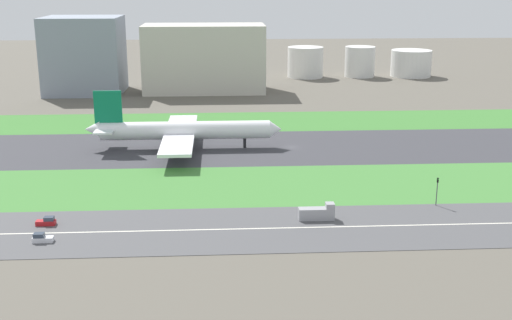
# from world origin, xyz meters

# --- Properties ---
(ground_plane) EXTENTS (800.00, 800.00, 0.00)m
(ground_plane) POSITION_xyz_m (0.00, 0.00, 0.00)
(ground_plane) COLOR #5B564C
(runway) EXTENTS (280.00, 46.00, 0.10)m
(runway) POSITION_xyz_m (0.00, 0.00, 0.05)
(runway) COLOR #38383D
(runway) RESTS_ON ground_plane
(grass_median_north) EXTENTS (280.00, 36.00, 0.10)m
(grass_median_north) POSITION_xyz_m (0.00, 41.00, 0.05)
(grass_median_north) COLOR #3D7A33
(grass_median_north) RESTS_ON ground_plane
(grass_median_south) EXTENTS (280.00, 36.00, 0.10)m
(grass_median_south) POSITION_xyz_m (0.00, -41.00, 0.05)
(grass_median_south) COLOR #427F38
(grass_median_south) RESTS_ON ground_plane
(highway) EXTENTS (280.00, 28.00, 0.10)m
(highway) POSITION_xyz_m (0.00, -73.00, 0.05)
(highway) COLOR #4C4C4F
(highway) RESTS_ON ground_plane
(highway_centerline) EXTENTS (266.00, 0.50, 0.01)m
(highway_centerline) POSITION_xyz_m (0.00, -73.00, 0.11)
(highway_centerline) COLOR silver
(highway_centerline) RESTS_ON highway
(airliner) EXTENTS (65.00, 56.00, 19.70)m
(airliner) POSITION_xyz_m (-37.19, 0.00, 6.23)
(airliner) COLOR white
(airliner) RESTS_ON runway
(car_2) EXTENTS (4.40, 1.80, 2.00)m
(car_2) POSITION_xyz_m (-62.89, -78.00, 0.92)
(car_2) COLOR silver
(car_2) RESTS_ON highway
(truck_0) EXTENTS (8.40, 2.50, 4.00)m
(truck_0) POSITION_xyz_m (-1.51, -68.00, 1.67)
(truck_0) COLOR #99999E
(truck_0) RESTS_ON highway
(car_0) EXTENTS (4.40, 1.80, 2.00)m
(car_0) POSITION_xyz_m (-64.37, -68.00, 0.92)
(car_0) COLOR #B2191E
(car_0) RESTS_ON highway
(traffic_light) EXTENTS (0.36, 0.50, 7.20)m
(traffic_light) POSITION_xyz_m (29.62, -60.01, 4.29)
(traffic_light) COLOR #4C4C51
(traffic_light) RESTS_ON highway
(terminal_building) EXTENTS (36.74, 33.72, 36.99)m
(terminal_building) POSITION_xyz_m (-90.00, 114.00, 18.49)
(terminal_building) COLOR gray
(terminal_building) RESTS_ON ground_plane
(hangar_building) EXTENTS (59.71, 28.73, 32.98)m
(hangar_building) POSITION_xyz_m (-31.32, 114.00, 16.49)
(hangar_building) COLOR beige
(hangar_building) RESTS_ON ground_plane
(fuel_tank_west) EXTENTS (20.25, 20.25, 17.19)m
(fuel_tank_west) POSITION_xyz_m (25.32, 159.00, 8.59)
(fuel_tank_west) COLOR silver
(fuel_tank_west) RESTS_ON ground_plane
(fuel_tank_centre) EXTENTS (17.06, 17.06, 17.24)m
(fuel_tank_centre) POSITION_xyz_m (56.89, 159.00, 8.62)
(fuel_tank_centre) COLOR silver
(fuel_tank_centre) RESTS_ON ground_plane
(fuel_tank_east) EXTENTS (23.11, 23.11, 15.02)m
(fuel_tank_east) POSITION_xyz_m (86.86, 159.00, 7.51)
(fuel_tank_east) COLOR silver
(fuel_tank_east) RESTS_ON ground_plane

